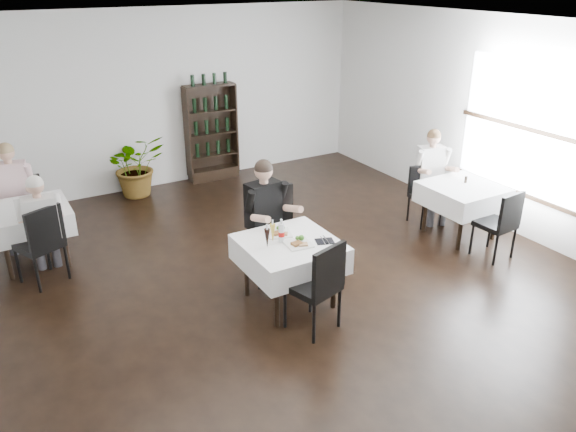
% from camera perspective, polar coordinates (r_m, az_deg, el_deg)
% --- Properties ---
extents(room_shell, '(9.00, 9.00, 9.00)m').
position_cam_1_polar(room_shell, '(6.09, 2.59, 4.17)').
color(room_shell, black).
rests_on(room_shell, ground).
extents(window_right, '(0.06, 2.30, 1.85)m').
position_cam_1_polar(window_right, '(8.42, 23.20, 7.83)').
color(window_right, white).
rests_on(window_right, room_shell).
extents(wine_shelf, '(0.90, 0.28, 1.75)m').
position_cam_1_polar(wine_shelf, '(10.22, -7.77, 8.30)').
color(wine_shelf, black).
rests_on(wine_shelf, ground).
extents(main_table, '(1.03, 1.03, 0.77)m').
position_cam_1_polar(main_table, '(6.30, 0.14, -3.83)').
color(main_table, black).
rests_on(main_table, ground).
extents(left_table, '(0.98, 0.98, 0.77)m').
position_cam_1_polar(left_table, '(7.90, -24.82, -0.25)').
color(left_table, black).
rests_on(left_table, ground).
extents(right_table, '(0.98, 0.98, 0.77)m').
position_cam_1_polar(right_table, '(8.28, 17.30, 2.01)').
color(right_table, black).
rests_on(right_table, ground).
extents(potted_tree, '(1.01, 0.89, 1.05)m').
position_cam_1_polar(potted_tree, '(9.78, -15.18, 4.98)').
color(potted_tree, '#29561D').
rests_on(potted_tree, ground).
extents(main_chair_far, '(0.68, 0.68, 1.16)m').
position_cam_1_polar(main_chair_far, '(6.85, -1.47, -1.09)').
color(main_chair_far, black).
rests_on(main_chair_far, ground).
extents(main_chair_near, '(0.59, 0.59, 1.04)m').
position_cam_1_polar(main_chair_near, '(5.83, 3.17, -6.71)').
color(main_chair_near, black).
rests_on(main_chair_near, ground).
extents(left_chair_far, '(0.49, 0.49, 0.93)m').
position_cam_1_polar(left_chair_far, '(8.54, -24.68, 0.90)').
color(left_chair_far, black).
rests_on(left_chair_far, ground).
extents(left_chair_near, '(0.62, 0.62, 1.02)m').
position_cam_1_polar(left_chair_near, '(7.31, -23.73, -2.26)').
color(left_chair_near, black).
rests_on(left_chair_near, ground).
extents(right_chair_far, '(0.44, 0.44, 0.87)m').
position_cam_1_polar(right_chair_far, '(8.65, 13.60, 2.50)').
color(right_chair_far, black).
rests_on(right_chair_far, ground).
extents(right_chair_near, '(0.47, 0.47, 0.96)m').
position_cam_1_polar(right_chair_near, '(7.80, 20.84, -0.45)').
color(right_chair_near, black).
rests_on(right_chair_near, ground).
extents(diner_main, '(0.60, 0.62, 1.50)m').
position_cam_1_polar(diner_main, '(6.76, -2.07, 0.50)').
color(diner_main, '#43434B').
rests_on(diner_main, ground).
extents(diner_left_far, '(0.59, 0.61, 1.46)m').
position_cam_1_polar(diner_left_far, '(8.41, -26.19, 2.57)').
color(diner_left_far, '#43434B').
rests_on(diner_left_far, ground).
extents(diner_left_near, '(0.53, 0.54, 1.37)m').
position_cam_1_polar(diner_left_near, '(7.36, -23.77, -0.28)').
color(diner_left_near, '#43434B').
rests_on(diner_left_near, ground).
extents(diner_right_far, '(0.59, 0.62, 1.40)m').
position_cam_1_polar(diner_right_far, '(8.68, 14.49, 4.69)').
color(diner_right_far, '#43434B').
rests_on(diner_right_far, ground).
extents(plate_far, '(0.33, 0.33, 0.08)m').
position_cam_1_polar(plate_far, '(6.40, -0.86, -1.71)').
color(plate_far, white).
rests_on(plate_far, main_table).
extents(plate_near, '(0.30, 0.30, 0.09)m').
position_cam_1_polar(plate_near, '(6.16, 1.12, -2.77)').
color(plate_near, white).
rests_on(plate_near, main_table).
extents(pilsner_dark, '(0.06, 0.06, 0.28)m').
position_cam_1_polar(pilsner_dark, '(6.06, -2.13, -2.27)').
color(pilsner_dark, black).
rests_on(pilsner_dark, main_table).
extents(pilsner_lager, '(0.06, 0.06, 0.27)m').
position_cam_1_polar(pilsner_lager, '(6.18, -1.56, -1.75)').
color(pilsner_lager, gold).
rests_on(pilsner_lager, main_table).
extents(coke_bottle, '(0.07, 0.07, 0.27)m').
position_cam_1_polar(coke_bottle, '(6.19, -0.67, -1.70)').
color(coke_bottle, silver).
rests_on(coke_bottle, main_table).
extents(napkin_cutlery, '(0.24, 0.22, 0.02)m').
position_cam_1_polar(napkin_cutlery, '(6.25, 3.75, -2.55)').
color(napkin_cutlery, black).
rests_on(napkin_cutlery, main_table).
extents(pepper_mill, '(0.05, 0.05, 0.09)m').
position_cam_1_polar(pepper_mill, '(8.33, 17.62, 3.55)').
color(pepper_mill, black).
rests_on(pepper_mill, right_table).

